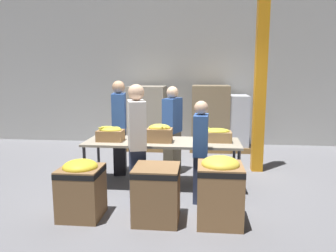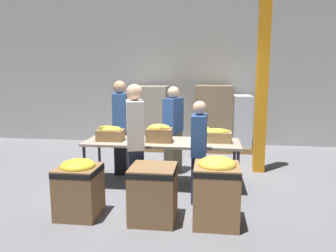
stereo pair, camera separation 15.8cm
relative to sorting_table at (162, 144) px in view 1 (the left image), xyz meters
name	(u,v)px [view 1 (the left image)]	position (x,y,z in m)	size (l,w,h in m)	color
ground_plane	(163,185)	(0.00, 0.00, -0.72)	(30.00, 30.00, 0.00)	slate
wall_back	(177,69)	(0.00, 3.46, 1.28)	(16.00, 0.08, 4.00)	#B7B7B2
sorting_table	(162,144)	(0.00, 0.00, 0.00)	(2.58, 0.85, 0.77)	#9E937F
banana_box_0	(110,134)	(-0.87, -0.07, 0.17)	(0.43, 0.30, 0.25)	olive
banana_box_1	(160,133)	(-0.04, -0.07, 0.20)	(0.41, 0.28, 0.30)	olive
banana_box_2	(217,135)	(0.90, 0.06, 0.16)	(0.48, 0.34, 0.24)	#A37A4C
volunteer_0	(119,128)	(-0.89, 0.61, 0.15)	(0.31, 0.50, 1.76)	black
volunteer_1	(201,152)	(0.64, -0.62, 0.03)	(0.22, 0.41, 1.51)	#2D3856
volunteer_2	(172,130)	(0.10, 0.74, 0.10)	(0.36, 0.49, 1.66)	#6B604C
volunteer_3	(137,145)	(-0.28, -0.77, 0.15)	(0.35, 0.52, 1.75)	#2D3856
donation_bin_0	(81,187)	(-0.92, -1.34, -0.31)	(0.54, 0.54, 0.79)	olive
donation_bin_1	(157,192)	(0.08, -1.34, -0.33)	(0.58, 0.58, 0.73)	olive
donation_bin_2	(220,188)	(0.89, -1.34, -0.26)	(0.57, 0.57, 0.88)	olive
support_pillar	(261,68)	(1.74, 1.04, 1.28)	(0.21, 0.21, 4.00)	orange
pallet_stack_0	(210,118)	(0.87, 2.79, 0.06)	(0.97, 0.97, 1.59)	olive
pallet_stack_1	(230,123)	(1.36, 2.80, -0.06)	(0.93, 0.93, 1.36)	olive
pallet_stack_2	(147,118)	(-0.70, 2.76, 0.05)	(0.98, 0.98, 1.57)	olive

